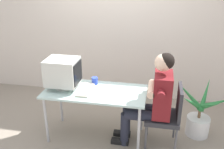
% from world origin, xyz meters
% --- Properties ---
extents(ground_plane, '(12.00, 12.00, 0.00)m').
position_xyz_m(ground_plane, '(0.00, 0.00, 0.00)').
color(ground_plane, gray).
extents(wall_back, '(8.00, 0.10, 3.00)m').
position_xyz_m(wall_back, '(0.30, 1.40, 1.50)').
color(wall_back, beige).
rests_on(wall_back, ground_plane).
extents(desk, '(1.36, 0.65, 0.71)m').
position_xyz_m(desk, '(0.00, 0.00, 0.66)').
color(desk, '#B7B7BC').
rests_on(desk, ground_plane).
extents(crt_monitor, '(0.43, 0.36, 0.41)m').
position_xyz_m(crt_monitor, '(-0.44, 0.00, 0.95)').
color(crt_monitor, silver).
rests_on(crt_monitor, desk).
extents(keyboard, '(0.16, 0.42, 0.03)m').
position_xyz_m(keyboard, '(-0.12, -0.02, 0.73)').
color(keyboard, beige).
rests_on(keyboard, desk).
extents(office_chair, '(0.43, 0.43, 0.87)m').
position_xyz_m(office_chair, '(0.96, -0.03, 0.49)').
color(office_chair, '#4C4C51').
rests_on(office_chair, ground_plane).
extents(person_seated, '(0.75, 0.59, 1.30)m').
position_xyz_m(person_seated, '(0.77, -0.03, 0.71)').
color(person_seated, maroon).
rests_on(person_seated, ground_plane).
extents(potted_plant, '(0.80, 0.73, 0.79)m').
position_xyz_m(potted_plant, '(1.42, 0.30, 0.29)').
color(potted_plant, silver).
rests_on(potted_plant, ground_plane).
extents(desk_mug, '(0.08, 0.10, 0.10)m').
position_xyz_m(desk_mug, '(-0.06, 0.21, 0.76)').
color(desk_mug, blue).
rests_on(desk_mug, desk).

